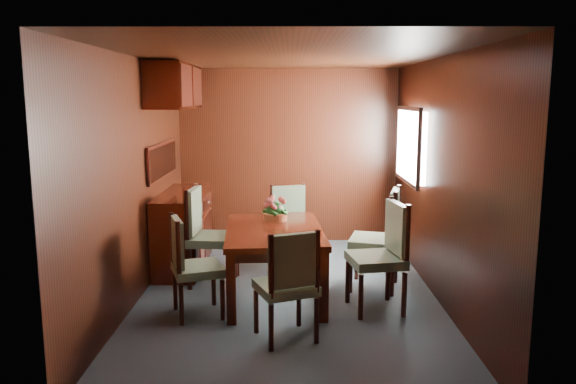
{
  "coord_description": "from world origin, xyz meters",
  "views": [
    {
      "loc": [
        0.02,
        -5.5,
        2.01
      ],
      "look_at": [
        0.0,
        0.16,
        1.05
      ],
      "focal_mm": 35.0,
      "sensor_mm": 36.0,
      "label": 1
    }
  ],
  "objects_px": {
    "chair_right_near": "(384,250)",
    "chair_head": "(289,280)",
    "sideboard": "(183,230)",
    "chair_left_near": "(189,261)",
    "flower_centerpiece": "(275,208)",
    "dining_table": "(274,237)"
  },
  "relations": [
    {
      "from": "chair_right_near",
      "to": "chair_head",
      "type": "xyz_separation_m",
      "value": [
        -0.9,
        -0.73,
        -0.05
      ]
    },
    {
      "from": "sideboard",
      "to": "chair_right_near",
      "type": "distance_m",
      "value": 2.56
    },
    {
      "from": "sideboard",
      "to": "chair_left_near",
      "type": "distance_m",
      "value": 1.58
    },
    {
      "from": "chair_left_near",
      "to": "flower_centerpiece",
      "type": "xyz_separation_m",
      "value": [
        0.77,
        0.88,
        0.32
      ]
    },
    {
      "from": "sideboard",
      "to": "chair_left_near",
      "type": "xyz_separation_m",
      "value": [
        0.35,
        -1.54,
        0.08
      ]
    },
    {
      "from": "chair_left_near",
      "to": "chair_right_near",
      "type": "height_order",
      "value": "chair_right_near"
    },
    {
      "from": "flower_centerpiece",
      "to": "sideboard",
      "type": "bearing_deg",
      "value": 149.51
    },
    {
      "from": "chair_right_near",
      "to": "flower_centerpiece",
      "type": "bearing_deg",
      "value": 45.86
    },
    {
      "from": "chair_right_near",
      "to": "chair_head",
      "type": "distance_m",
      "value": 1.16
    },
    {
      "from": "dining_table",
      "to": "flower_centerpiece",
      "type": "relative_size",
      "value": 5.81
    },
    {
      "from": "chair_head",
      "to": "flower_centerpiece",
      "type": "height_order",
      "value": "flower_centerpiece"
    },
    {
      "from": "chair_left_near",
      "to": "flower_centerpiece",
      "type": "distance_m",
      "value": 1.21
    },
    {
      "from": "sideboard",
      "to": "chair_head",
      "type": "height_order",
      "value": "chair_head"
    },
    {
      "from": "chair_left_near",
      "to": "sideboard",
      "type": "bearing_deg",
      "value": 173.28
    },
    {
      "from": "sideboard",
      "to": "dining_table",
      "type": "bearing_deg",
      "value": -42.18
    },
    {
      "from": "chair_left_near",
      "to": "chair_head",
      "type": "relative_size",
      "value": 0.98
    },
    {
      "from": "flower_centerpiece",
      "to": "chair_left_near",
      "type": "bearing_deg",
      "value": -130.94
    },
    {
      "from": "dining_table",
      "to": "chair_head",
      "type": "relative_size",
      "value": 1.64
    },
    {
      "from": "chair_right_near",
      "to": "chair_head",
      "type": "bearing_deg",
      "value": 119.05
    },
    {
      "from": "dining_table",
      "to": "chair_head",
      "type": "bearing_deg",
      "value": -86.13
    },
    {
      "from": "chair_head",
      "to": "flower_centerpiece",
      "type": "bearing_deg",
      "value": 74.05
    },
    {
      "from": "chair_left_near",
      "to": "chair_head",
      "type": "distance_m",
      "value": 1.07
    }
  ]
}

